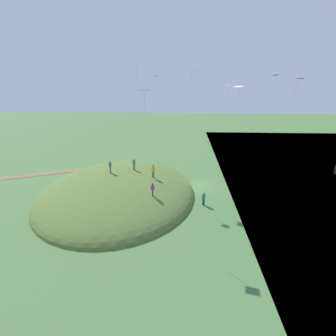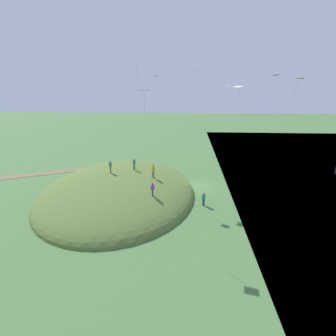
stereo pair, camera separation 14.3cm
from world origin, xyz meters
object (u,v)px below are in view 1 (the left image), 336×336
object	(u,v)px
person_walking_path	(134,163)
kite_7	(228,86)
person_with_child	(153,188)
kite_2	(238,88)
kite_5	(276,75)
person_watching_kites	(110,165)
kite_4	(192,72)
kite_0	(299,80)
kite_6	(155,77)
person_near_shore	(153,169)
person_on_hilltop	(204,197)
kite_1	(143,91)
kite_3	(135,64)

from	to	relation	value
person_walking_path	kite_7	bearing A→B (deg)	-54.30
person_with_child	kite_2	xyz separation A→B (m)	(-8.78, 0.40, 11.00)
kite_5	person_watching_kites	bearing A→B (deg)	17.30
person_watching_kites	kite_4	size ratio (longest dim) A/B	1.21
kite_0	kite_6	bearing A→B (deg)	-31.73
kite_0	kite_6	world-z (taller)	kite_6
person_with_child	kite_7	distance (m)	16.04
person_near_shore	person_walking_path	xyz separation A→B (m)	(2.94, -2.59, 0.07)
person_with_child	person_walking_path	xyz separation A→B (m)	(3.40, -7.99, 0.48)
kite_0	kite_4	bearing A→B (deg)	-44.48
person_near_shore	kite_6	xyz separation A→B (m)	(-0.16, -3.46, 11.56)
kite_0	kite_2	world-z (taller)	kite_0
person_watching_kites	person_on_hilltop	size ratio (longest dim) A/B	1.09
kite_7	person_with_child	bearing A→B (deg)	40.51
kite_1	person_with_child	bearing A→B (deg)	-105.47
person_watching_kites	kite_6	size ratio (longest dim) A/B	1.36
person_on_hilltop	kite_6	world-z (taller)	kite_6
person_near_shore	kite_0	distance (m)	19.75
person_walking_path	kite_0	world-z (taller)	kite_0
kite_4	kite_1	bearing A→B (deg)	66.49
kite_2	kite_4	bearing A→B (deg)	-66.73
person_near_shore	kite_5	bearing A→B (deg)	-99.75
person_with_child	person_walking_path	distance (m)	8.70
person_near_shore	kite_4	bearing A→B (deg)	-84.87
kite_1	kite_4	bearing A→B (deg)	-113.51
kite_7	kite_1	bearing A→B (deg)	45.38
kite_0	kite_6	distance (m)	17.53
person_near_shore	kite_3	distance (m)	14.03
kite_1	kite_2	size ratio (longest dim) A/B	1.03
person_on_hilltop	kite_2	world-z (taller)	kite_2
person_watching_kites	kite_0	xyz separation A→B (m)	(-20.97, 6.67, 11.14)
person_on_hilltop	kite_4	xyz separation A→B (m)	(1.48, -7.91, 14.29)
person_with_child	kite_0	bearing A→B (deg)	88.19
kite_4	person_walking_path	bearing A→B (deg)	11.48
person_watching_kites	person_near_shore	bearing A→B (deg)	-97.12
kite_3	person_near_shore	bearing A→B (deg)	120.77
person_near_shore	kite_5	size ratio (longest dim) A/B	1.27
person_with_child	kite_3	distance (m)	16.92
person_near_shore	kite_4	distance (m)	13.72
kite_4	person_on_hilltop	bearing A→B (deg)	100.63
kite_2	kite_3	bearing A→B (deg)	-40.59
person_with_child	kite_2	bearing A→B (deg)	86.98
kite_1	kite_3	distance (m)	12.29
person_walking_path	kite_3	size ratio (longest dim) A/B	0.80
person_with_child	person_on_hilltop	size ratio (longest dim) A/B	0.94
person_watching_kites	kite_7	world-z (taller)	kite_7
person_near_shore	person_with_child	bearing A→B (deg)	149.76
kite_2	kite_5	distance (m)	15.87
kite_4	kite_0	bearing A→B (deg)	135.52
kite_0	kite_7	distance (m)	9.85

